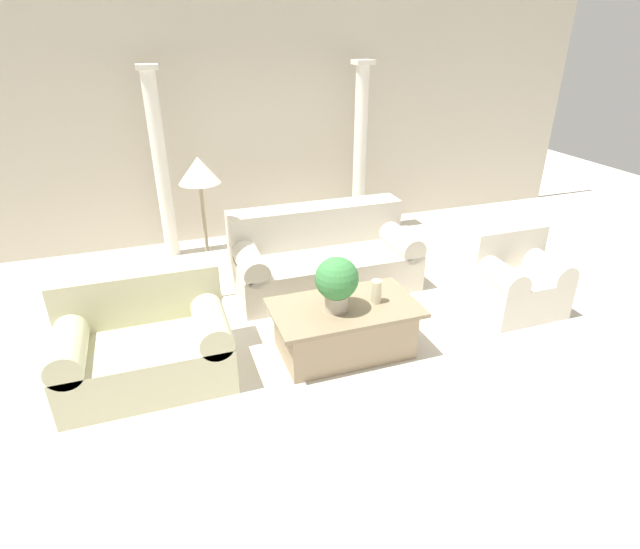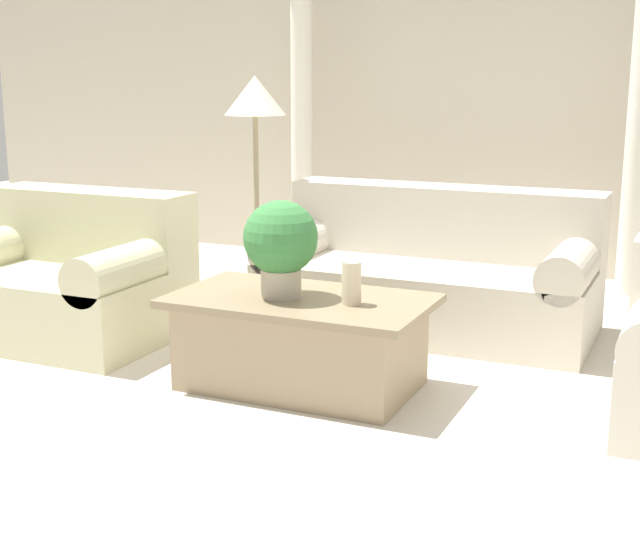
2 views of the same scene
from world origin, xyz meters
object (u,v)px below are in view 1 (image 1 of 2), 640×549
(loveseat, at_px, (144,336))
(floor_lamp, at_px, (199,177))
(sofa_long, at_px, (323,256))
(coffee_table, at_px, (344,328))
(armchair, at_px, (513,276))
(potted_plant, at_px, (337,281))

(loveseat, height_order, floor_lamp, floor_lamp)
(floor_lamp, bearing_deg, sofa_long, -2.45)
(loveseat, relative_size, floor_lamp, 0.87)
(coffee_table, relative_size, floor_lamp, 0.84)
(sofa_long, distance_m, floor_lamp, 1.66)
(sofa_long, bearing_deg, armchair, -34.31)
(loveseat, bearing_deg, coffee_table, -9.00)
(sofa_long, relative_size, floor_lamp, 1.30)
(coffee_table, relative_size, potted_plant, 2.66)
(floor_lamp, bearing_deg, loveseat, -121.63)
(coffee_table, relative_size, armchair, 1.54)
(sofa_long, distance_m, potted_plant, 1.51)
(loveseat, bearing_deg, floor_lamp, 58.37)
(potted_plant, relative_size, armchair, 0.58)
(armchair, bearing_deg, loveseat, 178.78)
(potted_plant, xyz_separation_m, armchair, (2.09, 0.23, -0.41))
(potted_plant, height_order, floor_lamp, floor_lamp)
(loveseat, height_order, coffee_table, loveseat)
(sofa_long, bearing_deg, coffee_table, -101.22)
(sofa_long, height_order, coffee_table, sofa_long)
(floor_lamp, relative_size, armchair, 1.85)
(potted_plant, relative_size, floor_lamp, 0.31)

